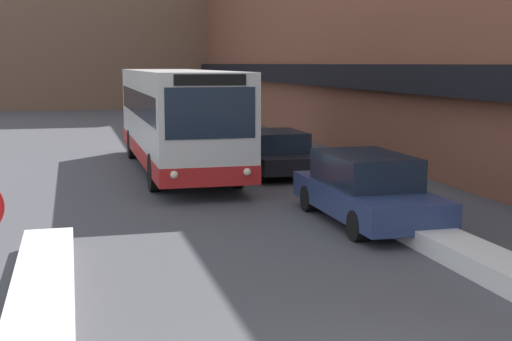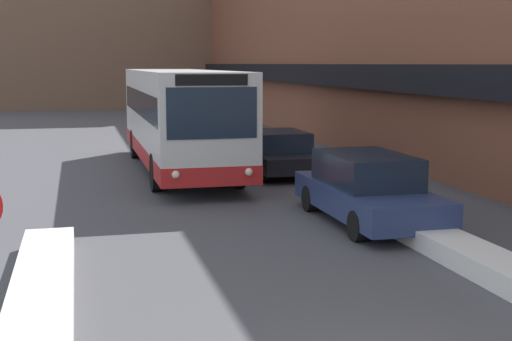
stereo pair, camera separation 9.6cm
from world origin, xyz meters
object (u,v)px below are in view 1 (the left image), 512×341
parked_car_front (366,189)px  parked_car_middle (276,152)px  city_bus (176,117)px  parked_car_back (231,133)px

parked_car_front → parked_car_middle: (-0.00, 7.26, -0.06)m
city_bus → parked_car_front: (2.96, -8.72, -1.03)m
parked_car_middle → parked_car_back: (0.00, 6.63, 0.00)m
parked_car_front → parked_car_middle: bearing=90.0°
parked_car_front → parked_car_back: parked_car_front is taller
parked_car_front → parked_car_back: (0.00, 13.89, -0.06)m
parked_car_middle → parked_car_back: bearing=90.0°
city_bus → parked_car_middle: city_bus is taller
city_bus → parked_car_front: bearing=-71.2°
parked_car_front → parked_car_back: 13.89m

